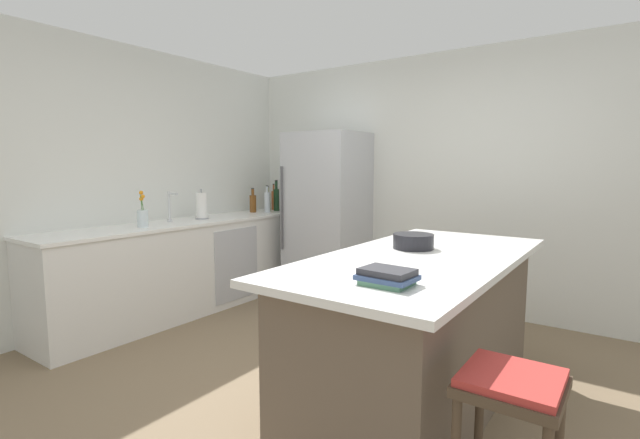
{
  "coord_description": "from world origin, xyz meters",
  "views": [
    {
      "loc": [
        1.6,
        -2.28,
        1.46
      ],
      "look_at": [
        -0.67,
        0.91,
        1.0
      ],
      "focal_mm": 25.33,
      "sensor_mm": 36.0,
      "label": 1
    }
  ],
  "objects_px": {
    "wine_bottle": "(276,199)",
    "mixing_bowl": "(413,241)",
    "vinegar_bottle": "(274,200)",
    "refrigerator": "(327,216)",
    "olive_oil_bottle": "(268,201)",
    "bar_stool": "(510,408)",
    "flower_vase": "(143,216)",
    "cookbook_stack": "(387,277)",
    "soda_bottle": "(267,201)",
    "sink_faucet": "(170,206)",
    "kitchen_island": "(419,330)",
    "paper_towel_roll": "(202,206)",
    "whiskey_bottle": "(253,203)"
  },
  "relations": [
    {
      "from": "wine_bottle",
      "to": "refrigerator",
      "type": "bearing_deg",
      "value": -3.62
    },
    {
      "from": "kitchen_island",
      "to": "paper_towel_roll",
      "type": "distance_m",
      "value": 2.79
    },
    {
      "from": "kitchen_island",
      "to": "refrigerator",
      "type": "xyz_separation_m",
      "value": [
        -1.81,
        1.65,
        0.44
      ]
    },
    {
      "from": "wine_bottle",
      "to": "mixing_bowl",
      "type": "relative_size",
      "value": 1.45
    },
    {
      "from": "refrigerator",
      "to": "cookbook_stack",
      "type": "bearing_deg",
      "value": -50.54
    },
    {
      "from": "sink_faucet",
      "to": "mixing_bowl",
      "type": "distance_m",
      "value": 2.57
    },
    {
      "from": "vinegar_bottle",
      "to": "refrigerator",
      "type": "bearing_deg",
      "value": -9.12
    },
    {
      "from": "refrigerator",
      "to": "bar_stool",
      "type": "distance_m",
      "value": 3.51
    },
    {
      "from": "whiskey_bottle",
      "to": "sink_faucet",
      "type": "bearing_deg",
      "value": -89.56
    },
    {
      "from": "kitchen_island",
      "to": "cookbook_stack",
      "type": "relative_size",
      "value": 8.51
    },
    {
      "from": "olive_oil_bottle",
      "to": "mixing_bowl",
      "type": "height_order",
      "value": "olive_oil_bottle"
    },
    {
      "from": "paper_towel_roll",
      "to": "whiskey_bottle",
      "type": "distance_m",
      "value": 0.82
    },
    {
      "from": "wine_bottle",
      "to": "mixing_bowl",
      "type": "xyz_separation_m",
      "value": [
        2.47,
        -1.51,
        -0.09
      ]
    },
    {
      "from": "vinegar_bottle",
      "to": "cookbook_stack",
      "type": "bearing_deg",
      "value": -41.26
    },
    {
      "from": "flower_vase",
      "to": "paper_towel_roll",
      "type": "distance_m",
      "value": 0.74
    },
    {
      "from": "mixing_bowl",
      "to": "flower_vase",
      "type": "bearing_deg",
      "value": -172.29
    },
    {
      "from": "kitchen_island",
      "to": "soda_bottle",
      "type": "relative_size",
      "value": 6.63
    },
    {
      "from": "kitchen_island",
      "to": "refrigerator",
      "type": "bearing_deg",
      "value": 137.64
    },
    {
      "from": "flower_vase",
      "to": "soda_bottle",
      "type": "height_order",
      "value": "flower_vase"
    },
    {
      "from": "soda_bottle",
      "to": "mixing_bowl",
      "type": "relative_size",
      "value": 1.24
    },
    {
      "from": "sink_faucet",
      "to": "paper_towel_roll",
      "type": "distance_m",
      "value": 0.36
    },
    {
      "from": "wine_bottle",
      "to": "mixing_bowl",
      "type": "bearing_deg",
      "value": -31.54
    },
    {
      "from": "whiskey_bottle",
      "to": "mixing_bowl",
      "type": "height_order",
      "value": "whiskey_bottle"
    },
    {
      "from": "sink_faucet",
      "to": "wine_bottle",
      "type": "height_order",
      "value": "wine_bottle"
    },
    {
      "from": "refrigerator",
      "to": "soda_bottle",
      "type": "bearing_deg",
      "value": -168.73
    },
    {
      "from": "wine_bottle",
      "to": "cookbook_stack",
      "type": "xyz_separation_m",
      "value": [
        2.74,
        -2.42,
        -0.1
      ]
    },
    {
      "from": "refrigerator",
      "to": "olive_oil_bottle",
      "type": "xyz_separation_m",
      "value": [
        -0.85,
        -0.04,
        0.12
      ]
    },
    {
      "from": "flower_vase",
      "to": "olive_oil_bottle",
      "type": "xyz_separation_m",
      "value": [
        -0.07,
        1.75,
        0.02
      ]
    },
    {
      "from": "bar_stool",
      "to": "vinegar_bottle",
      "type": "distance_m",
      "value": 4.32
    },
    {
      "from": "bar_stool",
      "to": "wine_bottle",
      "type": "height_order",
      "value": "wine_bottle"
    },
    {
      "from": "bar_stool",
      "to": "vinegar_bottle",
      "type": "bearing_deg",
      "value": 142.89
    },
    {
      "from": "refrigerator",
      "to": "bar_stool",
      "type": "bearing_deg",
      "value": -44.28
    },
    {
      "from": "wine_bottle",
      "to": "olive_oil_bottle",
      "type": "relative_size",
      "value": 1.24
    },
    {
      "from": "sink_faucet",
      "to": "flower_vase",
      "type": "distance_m",
      "value": 0.41
    },
    {
      "from": "mixing_bowl",
      "to": "sink_faucet",
      "type": "bearing_deg",
      "value": 178.83
    },
    {
      "from": "flower_vase",
      "to": "whiskey_bottle",
      "type": "relative_size",
      "value": 1.14
    },
    {
      "from": "sink_faucet",
      "to": "mixing_bowl",
      "type": "bearing_deg",
      "value": -1.17
    },
    {
      "from": "flower_vase",
      "to": "soda_bottle",
      "type": "distance_m",
      "value": 1.64
    },
    {
      "from": "bar_stool",
      "to": "refrigerator",
      "type": "bearing_deg",
      "value": 135.72
    },
    {
      "from": "kitchen_island",
      "to": "whiskey_bottle",
      "type": "height_order",
      "value": "whiskey_bottle"
    },
    {
      "from": "mixing_bowl",
      "to": "cookbook_stack",
      "type": "bearing_deg",
      "value": -73.18
    },
    {
      "from": "bar_stool",
      "to": "cookbook_stack",
      "type": "distance_m",
      "value": 0.69
    },
    {
      "from": "vinegar_bottle",
      "to": "mixing_bowl",
      "type": "distance_m",
      "value": 3.05
    },
    {
      "from": "kitchen_island",
      "to": "refrigerator",
      "type": "relative_size",
      "value": 1.16
    },
    {
      "from": "olive_oil_bottle",
      "to": "mixing_bowl",
      "type": "distance_m",
      "value": 2.9
    },
    {
      "from": "kitchen_island",
      "to": "refrigerator",
      "type": "distance_m",
      "value": 2.48
    },
    {
      "from": "soda_bottle",
      "to": "sink_faucet",
      "type": "bearing_deg",
      "value": -96.21
    },
    {
      "from": "paper_towel_roll",
      "to": "whiskey_bottle",
      "type": "relative_size",
      "value": 1.08
    },
    {
      "from": "flower_vase",
      "to": "wine_bottle",
      "type": "bearing_deg",
      "value": 90.54
    },
    {
      "from": "vinegar_bottle",
      "to": "mixing_bowl",
      "type": "height_order",
      "value": "vinegar_bottle"
    }
  ]
}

